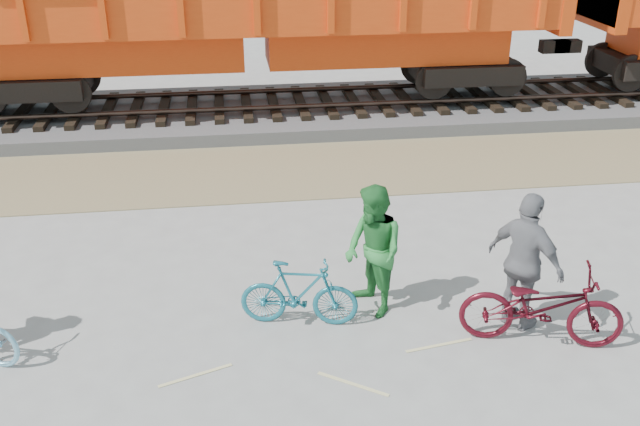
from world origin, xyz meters
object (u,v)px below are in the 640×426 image
Objects in this scene: bicycle_maroon at (542,306)px; person_man at (373,251)px; bicycle_teal at (299,293)px; person_woman at (525,262)px.

bicycle_maroon is 1.11× the size of person_man.
bicycle_teal is 0.85× the size of person_man.
person_man reaches higher than bicycle_teal.
bicycle_teal is at bearing -98.65° from person_man.
bicycle_teal is 0.82× the size of person_woman.
bicycle_maroon reaches higher than bicycle_teal.
bicycle_teal is at bearing 49.47° from person_woman.
bicycle_maroon is 1.07× the size of person_woman.
bicycle_maroon is 0.58m from person_woman.
person_woman reaches higher than bicycle_maroon.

